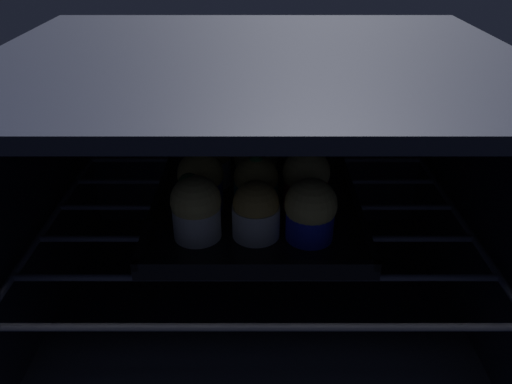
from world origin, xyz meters
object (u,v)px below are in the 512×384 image
at_px(muffin_row1_col0, 201,181).
at_px(muffin_row1_col2, 306,179).
at_px(muffin_row0_col2, 310,211).
at_px(baking_tray, 256,211).
at_px(muffin_row0_col0, 196,207).
at_px(muffin_row1_col1, 259,184).
at_px(muffin_row2_col2, 305,161).
at_px(muffin_row0_col1, 259,211).
at_px(muffin_row2_col0, 211,160).
at_px(muffin_row2_col1, 258,161).

height_order(muffin_row1_col0, muffin_row1_col2, muffin_row1_col2).
bearing_deg(muffin_row0_col2, baking_tray, 132.94).
relative_size(baking_tray, muffin_row1_col2, 3.15).
height_order(muffin_row0_col0, muffin_row1_col1, muffin_row0_col0).
xyz_separation_m(muffin_row1_col2, muffin_row2_col2, (0.00, 0.06, -0.00)).
height_order(muffin_row0_col1, muffin_row2_col0, muffin_row2_col0).
relative_size(muffin_row0_col0, muffin_row2_col1, 1.04).
bearing_deg(muffin_row0_col1, muffin_row2_col2, 62.84).
distance_m(muffin_row0_col1, muffin_row1_col1, 0.06).
xyz_separation_m(muffin_row0_col1, muffin_row2_col0, (-0.07, 0.13, 0.00)).
bearing_deg(muffin_row1_col2, muffin_row2_col2, 85.88).
bearing_deg(muffin_row0_col0, muffin_row2_col1, 61.01).
bearing_deg(muffin_row0_col1, muffin_row0_col2, -4.56).
distance_m(muffin_row0_col2, muffin_row2_col0, 0.19).
distance_m(muffin_row0_col0, muffin_row0_col2, 0.13).
xyz_separation_m(muffin_row1_col2, muffin_row2_col1, (-0.06, 0.06, -0.00)).
height_order(muffin_row0_col0, muffin_row1_col0, muffin_row1_col0).
height_order(baking_tray, muffin_row1_col1, muffin_row1_col1).
relative_size(baking_tray, muffin_row2_col0, 3.59).
distance_m(muffin_row0_col1, muffin_row2_col1, 0.13).
bearing_deg(muffin_row2_col2, muffin_row0_col0, -137.23).
bearing_deg(muffin_row1_col0, muffin_row0_col0, -89.15).
xyz_separation_m(muffin_row2_col0, muffin_row2_col2, (0.13, -0.01, 0.00)).
xyz_separation_m(muffin_row0_col0, muffin_row1_col2, (0.13, 0.07, 0.00)).
bearing_deg(muffin_row0_col1, muffin_row1_col1, 89.71).
height_order(muffin_row1_col1, muffin_row1_col2, muffin_row1_col2).
xyz_separation_m(baking_tray, muffin_row1_col1, (0.00, -0.00, 0.04)).
xyz_separation_m(baking_tray, muffin_row1_col2, (0.06, 0.00, 0.05)).
bearing_deg(muffin_row2_col2, muffin_row0_col1, -117.16).
distance_m(muffin_row1_col1, muffin_row2_col0, 0.10).
bearing_deg(muffin_row1_col2, muffin_row0_col2, -90.70).
bearing_deg(baking_tray, muffin_row1_col2, 3.11).
distance_m(muffin_row0_col0, muffin_row1_col2, 0.15).
bearing_deg(muffin_row2_col2, muffin_row2_col0, 177.08).
bearing_deg(muffin_row0_col0, baking_tray, 42.65).
distance_m(baking_tray, muffin_row1_col1, 0.04).
bearing_deg(muffin_row1_col1, muffin_row2_col0, 133.36).
relative_size(muffin_row0_col1, muffin_row1_col0, 0.85).
bearing_deg(muffin_row0_col1, muffin_row0_col0, -178.92).
xyz_separation_m(muffin_row1_col0, muffin_row1_col1, (0.07, -0.00, -0.00)).
xyz_separation_m(muffin_row0_col1, muffin_row1_col2, (0.06, 0.07, 0.01)).
relative_size(muffin_row0_col0, muffin_row0_col2, 1.03).
relative_size(muffin_row0_col0, muffin_row2_col2, 0.99).
bearing_deg(muffin_row2_col0, muffin_row0_col2, -47.37).
bearing_deg(muffin_row0_col2, muffin_row2_col2, 87.74).
bearing_deg(muffin_row1_col2, muffin_row0_col0, -153.11).
distance_m(muffin_row1_col1, muffin_row1_col2, 0.06).
bearing_deg(baking_tray, muffin_row0_col1, -86.94).
xyz_separation_m(muffin_row0_col0, muffin_row0_col1, (0.07, 0.00, -0.01)).
bearing_deg(baking_tray, muffin_row0_col2, -47.06).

